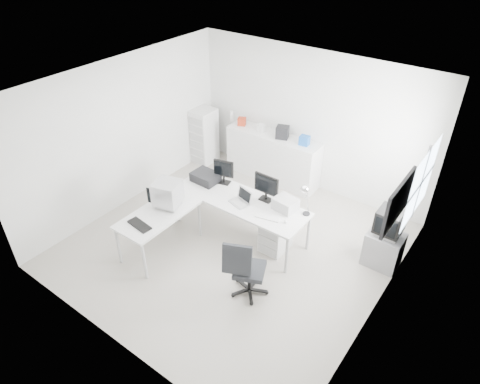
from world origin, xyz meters
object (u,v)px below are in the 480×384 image
Objects in this scene: main_desk at (240,217)px; laptop at (239,198)px; laser_printer at (285,204)px; lcd_monitor_large at (266,188)px; office_chair at (250,267)px; filing_cabinet at (204,136)px; side_desk at (161,231)px; crt_tv at (390,223)px; lcd_monitor_small at (224,172)px; inkjet_printer at (206,177)px; tv_cabinet at (383,249)px; crt_monitor at (168,194)px; sideboard at (273,157)px; drawer_pedestal at (276,234)px.

laptop is at bearing -63.43° from main_desk.
laptop reaches higher than laser_printer.
lcd_monitor_large is 0.47× the size of office_chair.
lcd_monitor_large is 0.42m from laser_printer.
filing_cabinet is (-3.12, 2.67, 0.12)m from office_chair.
crt_tv is (3.15, 1.86, 0.45)m from side_desk.
office_chair is at bearing -55.95° from lcd_monitor_small.
office_chair is (0.57, -1.27, -0.48)m from lcd_monitor_large.
lcd_monitor_large is (1.20, 0.15, 0.15)m from inkjet_printer.
crt_monitor is at bearing -152.90° from tv_cabinet.
main_desk is 1.35m from crt_monitor.
lcd_monitor_large is at bearing 35.54° from main_desk.
lcd_monitor_large is 0.78× the size of tv_cabinet.
lcd_monitor_large is 0.23× the size of sideboard.
office_chair reaches higher than laser_printer.
side_desk is 2.91× the size of crt_monitor.
crt_monitor reaches higher than drawer_pedestal.
drawer_pedestal is 0.29× the size of sideboard.
office_chair reaches higher than tv_cabinet.
lcd_monitor_large is at bearing -165.32° from tv_cabinet.
crt_monitor is (-1.60, -1.07, 0.14)m from laser_printer.
drawer_pedestal is at bearing -156.03° from tv_cabinet.
inkjet_printer is at bearing 173.29° from main_desk.
lcd_monitor_large is 2.93m from filing_cabinet.
lcd_monitor_small is at bearing 114.75° from office_chair.
lcd_monitor_large reaches higher than main_desk.
office_chair is 2.01× the size of crt_tv.
crt_tv is (2.25, 0.86, -0.03)m from laptop.
filing_cabinet is at bearing 102.57° from crt_monitor.
main_desk is at bearing 29.10° from crt_monitor.
laptop reaches higher than main_desk.
crt_monitor is at bearing -124.55° from laptop.
drawer_pedestal is 2.27m from sideboard.
laser_printer is (1.60, 0.12, 0.02)m from inkjet_printer.
laser_printer is (0.70, 0.32, -0.00)m from laptop.
lcd_monitor_small is at bearing -169.84° from crt_tv.
lcd_monitor_small is 1.29× the size of laser_printer.
main_desk is 0.86m from lcd_monitor_small.
main_desk is 5.21× the size of lcd_monitor_small.
side_desk is at bearing -116.35° from laptop.
side_desk is 1.43m from laptop.
inkjet_printer is 2.12m from office_chair.
tv_cabinet is at bearing 0.00° from crt_tv.
office_chair reaches higher than laptop.
lcd_monitor_large is 1.47× the size of laptop.
sideboard reaches higher than laptop.
side_desk is 2.80× the size of crt_tv.
inkjet_printer is 0.47× the size of office_chair.
main_desk is 0.92m from laser_printer.
crt_tv reaches higher than inkjet_printer.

